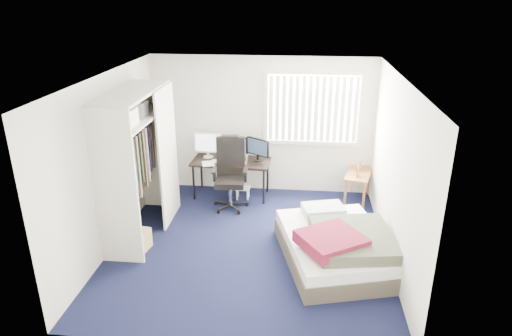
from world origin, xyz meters
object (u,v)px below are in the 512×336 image
at_px(desk, 231,158).
at_px(office_chair, 230,180).
at_px(nightstand, 359,176).
at_px(bed, 338,245).

bearing_deg(desk, office_chair, -83.74).
xyz_separation_m(nightstand, bed, (-0.48, -2.04, -0.21)).
distance_m(desk, bed, 2.77).
height_order(desk, nightstand, desk).
bearing_deg(bed, desk, 131.14).
height_order(office_chair, nightstand, office_chair).
bearing_deg(bed, office_chair, 137.35).
xyz_separation_m(office_chair, bed, (1.75, -1.61, -0.21)).
xyz_separation_m(office_chair, nightstand, (2.23, 0.43, 0.00)).
bearing_deg(nightstand, desk, 179.51).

